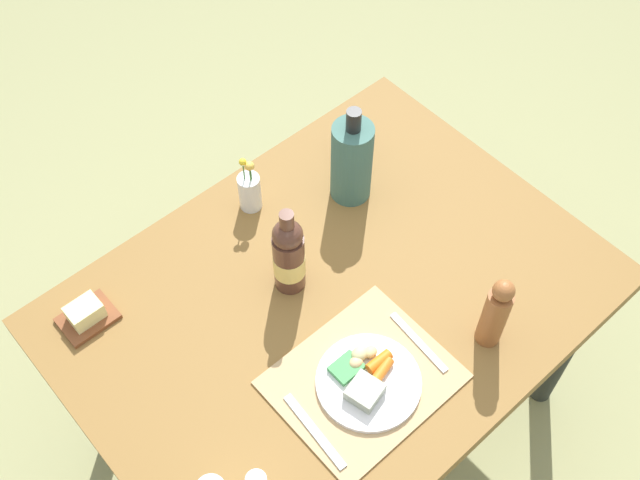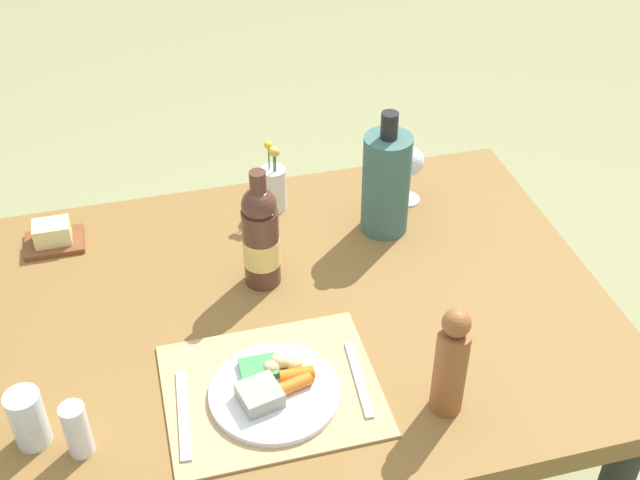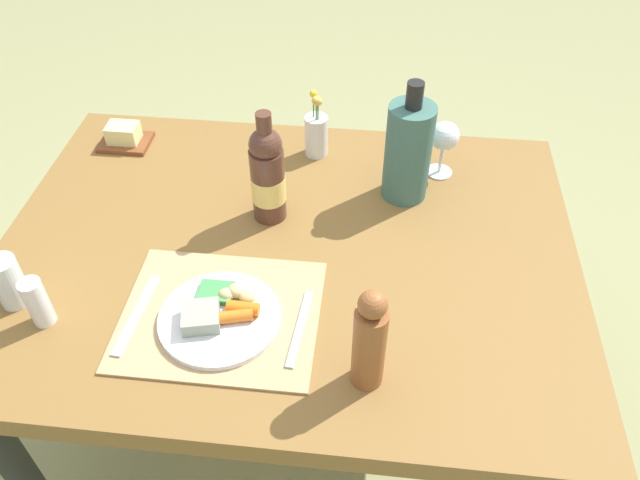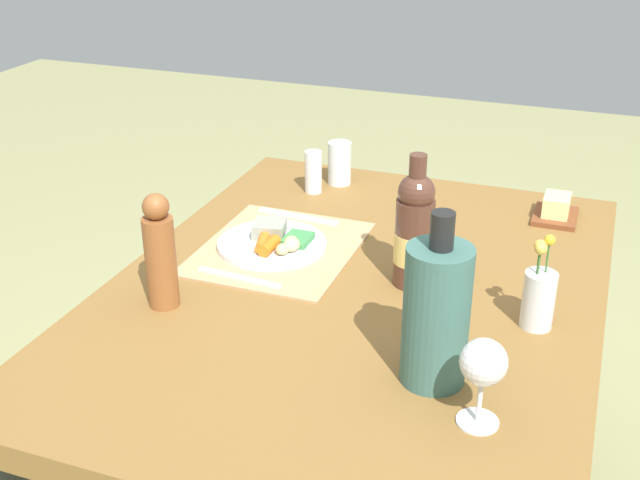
{
  "view_description": "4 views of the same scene",
  "coord_description": "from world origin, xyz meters",
  "views": [
    {
      "loc": [
        -0.67,
        -0.71,
        2.32
      ],
      "look_at": [
        0.04,
        0.09,
        0.83
      ],
      "focal_mm": 42.99,
      "sensor_mm": 36.0,
      "label": 1
    },
    {
      "loc": [
        -0.27,
        -1.22,
        1.87
      ],
      "look_at": [
        0.06,
        0.06,
        0.84
      ],
      "focal_mm": 46.05,
      "sensor_mm": 36.0,
      "label": 2
    },
    {
      "loc": [
        0.18,
        -0.98,
        1.69
      ],
      "look_at": [
        0.08,
        -0.02,
        0.77
      ],
      "focal_mm": 35.19,
      "sensor_mm": 36.0,
      "label": 3
    },
    {
      "loc": [
        1.36,
        0.43,
        1.5
      ],
      "look_at": [
        -0.04,
        -0.09,
        0.79
      ],
      "focal_mm": 45.15,
      "sensor_mm": 36.0,
      "label": 4
    }
  ],
  "objects": [
    {
      "name": "wine_bottle",
      "position": [
        -0.05,
        0.1,
        0.84
      ],
      "size": [
        0.08,
        0.08,
        0.28
      ],
      "color": "#523024",
      "rests_on": "dining_table"
    },
    {
      "name": "knife",
      "position": [
        0.06,
        -0.23,
        0.73
      ],
      "size": [
        0.03,
        0.19,
        0.0
      ],
      "primitive_type": "cube",
      "rotation": [
        0.0,
        0.0,
        -0.08
      ],
      "color": "silver",
      "rests_on": "placemat"
    },
    {
      "name": "dinner_plate",
      "position": [
        -0.1,
        -0.22,
        0.74
      ],
      "size": [
        0.24,
        0.24,
        0.04
      ],
      "color": "white",
      "rests_on": "placemat"
    },
    {
      "name": "salt_shaker",
      "position": [
        -0.44,
        -0.26,
        0.77
      ],
      "size": [
        0.04,
        0.04,
        0.11
      ],
      "primitive_type": "cylinder",
      "color": "white",
      "rests_on": "dining_table"
    },
    {
      "name": "placemat",
      "position": [
        -0.1,
        -0.21,
        0.72
      ],
      "size": [
        0.39,
        0.32,
        0.01
      ],
      "primitive_type": "cube",
      "color": "tan",
      "rests_on": "dining_table"
    },
    {
      "name": "flower_vase",
      "position": [
        0.03,
        0.36,
        0.78
      ],
      "size": [
        0.06,
        0.06,
        0.18
      ],
      "color": "silver",
      "rests_on": "dining_table"
    },
    {
      "name": "wine_glass",
      "position": [
        0.34,
        0.31,
        0.83
      ],
      "size": [
        0.07,
        0.07,
        0.15
      ],
      "color": "white",
      "rests_on": "dining_table"
    },
    {
      "name": "dining_table",
      "position": [
        0.0,
        0.0,
        0.64
      ],
      "size": [
        1.28,
        0.96,
        0.72
      ],
      "color": "brown",
      "rests_on": "ground_plane"
    },
    {
      "name": "water_tumbler",
      "position": [
        -0.52,
        -0.21,
        0.77
      ],
      "size": [
        0.06,
        0.06,
        0.11
      ],
      "color": "silver",
      "rests_on": "dining_table"
    },
    {
      "name": "cooler_bottle",
      "position": [
        0.26,
        0.22,
        0.84
      ],
      "size": [
        0.11,
        0.11,
        0.3
      ],
      "color": "#3C665D",
      "rests_on": "dining_table"
    },
    {
      "name": "pepper_mill",
      "position": [
        0.2,
        -0.32,
        0.83
      ],
      "size": [
        0.06,
        0.06,
        0.23
      ],
      "color": "brown",
      "rests_on": "dining_table"
    },
    {
      "name": "butter_dish",
      "position": [
        -0.48,
        0.34,
        0.74
      ],
      "size": [
        0.13,
        0.1,
        0.06
      ],
      "color": "brown",
      "rests_on": "dining_table"
    },
    {
      "name": "fork",
      "position": [
        -0.26,
        -0.23,
        0.73
      ],
      "size": [
        0.03,
        0.21,
        0.0
      ],
      "primitive_type": "cube",
      "rotation": [
        0.0,
        0.0,
        -0.08
      ],
      "color": "silver",
      "rests_on": "placemat"
    }
  ]
}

